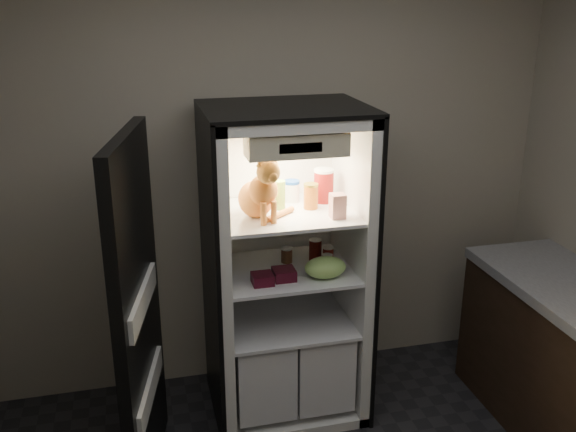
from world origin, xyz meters
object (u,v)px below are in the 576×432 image
tabby_cat (260,193)px  salsa_jar (311,196)px  refrigerator (284,287)px  parmesan_shaker (280,195)px  grape_bag (325,267)px  mayo_tub (292,191)px  soda_can_c (327,264)px  soda_can_b (328,257)px  soda_can_a (315,250)px  berry_box_left (262,279)px  berry_box_right (284,274)px  pepper_jar (324,186)px  condiment_jar (287,255)px  cream_carton (338,206)px

tabby_cat → salsa_jar: size_ratio=2.60×
refrigerator → salsa_jar: bearing=-17.9°
refrigerator → parmesan_shaker: (-0.03, -0.02, 0.58)m
grape_bag → tabby_cat: bearing=166.2°
parmesan_shaker → mayo_tub: parmesan_shaker is taller
parmesan_shaker → soda_can_c: parmesan_shaker is taller
salsa_jar → soda_can_b: (0.10, -0.04, -0.36)m
tabby_cat → soda_can_c: size_ratio=3.44×
mayo_tub → soda_can_a: mayo_tub is taller
salsa_jar → berry_box_left: bearing=-150.4°
refrigerator → mayo_tub: size_ratio=14.83×
salsa_jar → berry_box_right: size_ratio=1.20×
parmesan_shaker → soda_can_c: bearing=-33.6°
pepper_jar → mayo_tub: bearing=164.4°
condiment_jar → tabby_cat: bearing=-138.0°
tabby_cat → pepper_jar: bearing=10.5°
cream_carton → grape_bag: 0.36m
soda_can_a → condiment_jar: bearing=170.4°
salsa_jar → cream_carton: salsa_jar is taller
parmesan_shaker → cream_carton: bearing=-39.0°
condiment_jar → soda_can_b: bearing=-28.4°
salsa_jar → grape_bag: (0.04, -0.18, -0.36)m
tabby_cat → soda_can_b: 0.60m
berry_box_right → salsa_jar: bearing=38.4°
berry_box_left → tabby_cat: bearing=83.3°
soda_can_a → berry_box_right: bearing=-140.0°
soda_can_a → soda_can_b: bearing=-60.3°
tabby_cat → pepper_jar: size_ratio=1.93×
grape_bag → mayo_tub: bearing=108.2°
soda_can_c → berry_box_left: (-0.39, -0.06, -0.03)m
cream_carton → parmesan_shaker: bearing=141.0°
refrigerator → cream_carton: refrigerator is taller
tabby_cat → cream_carton: tabby_cat is taller
cream_carton → condiment_jar: (-0.22, 0.26, -0.37)m
berry_box_right → condiment_jar: bearing=72.5°
pepper_jar → berry_box_right: 0.57m
soda_can_a → berry_box_left: bearing=-148.0°
cream_carton → grape_bag: size_ratio=0.57×
pepper_jar → grape_bag: size_ratio=0.83×
grape_bag → parmesan_shaker: bearing=134.5°
condiment_jar → berry_box_right: bearing=-107.5°
pepper_jar → cream_carton: bearing=-91.7°
grape_bag → soda_can_c: bearing=62.8°
refrigerator → cream_carton: 0.66m
mayo_tub → soda_can_a: (0.12, -0.10, -0.34)m
tabby_cat → salsa_jar: tabby_cat is taller
refrigerator → mayo_tub: 0.58m
pepper_jar → grape_bag: (-0.07, -0.28, -0.39)m
tabby_cat → parmesan_shaker: size_ratio=2.29×
grape_bag → berry_box_left: (-0.36, -0.00, -0.03)m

